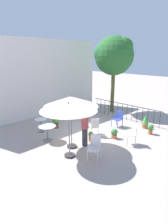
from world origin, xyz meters
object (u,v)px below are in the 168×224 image
object	(u,v)px
cafe_table_0	(47,130)
potted_plant_3	(56,122)
potted_plant_0	(150,129)
patio_umbrella_0	(69,108)
standing_person	(85,127)
patio_chair_0	(132,134)
potted_plant_1	(114,133)
potted_plant_4	(145,121)
patio_chair_1	(118,118)
patio_chair_2	(94,125)
shade_tree	(114,56)
patio_umbrella_1	(71,102)
cafe_table_1	(41,123)
potted_plant_2	(91,136)
patio_chair_3	(95,146)

from	to	relation	value
cafe_table_0	potted_plant_3	distance (m)	1.75
potted_plant_0	patio_umbrella_0	bearing A→B (deg)	164.89
potted_plant_3	standing_person	bearing A→B (deg)	-98.97
patio_chair_0	patio_umbrella_0	bearing A→B (deg)	157.05
potted_plant_1	potted_plant_4	bearing A→B (deg)	-9.12
patio_chair_1	potted_plant_1	size ratio (longest dim) A/B	1.82
patio_chair_1	patio_umbrella_0	bearing A→B (deg)	-171.44
potted_plant_1	standing_person	distance (m)	1.79
patio_chair_2	potted_plant_1	xyz separation A→B (m)	(0.41, -0.98, -0.26)
potted_plant_0	potted_plant_3	bearing A→B (deg)	124.90
shade_tree	patio_chair_0	size ratio (longest dim) A/B	5.85
potted_plant_0	potted_plant_1	world-z (taller)	potted_plant_0
shade_tree	potted_plant_4	size ratio (longest dim) A/B	6.67
patio_chair_1	standing_person	xyz separation A→B (m)	(-3.11, -0.38, 0.36)
patio_umbrella_1	potted_plant_0	bearing A→B (deg)	-24.57
potted_plant_0	standing_person	bearing A→B (deg)	156.31
cafe_table_1	potted_plant_3	bearing A→B (deg)	-5.07
shade_tree	patio_umbrella_1	bearing A→B (deg)	-159.19
cafe_table_0	potted_plant_0	bearing A→B (deg)	-36.17
potted_plant_2	potted_plant_3	xyz separation A→B (m)	(-0.11, 2.60, 0.05)
shade_tree	cafe_table_1	bearing A→B (deg)	177.37
shade_tree	standing_person	xyz separation A→B (m)	(-5.42, -2.57, -3.06)
patio_umbrella_1	shade_tree	bearing A→B (deg)	20.81
patio_chair_3	cafe_table_0	bearing A→B (deg)	98.11
patio_chair_2	potted_plant_0	xyz separation A→B (m)	(2.20, -2.00, -0.23)
potted_plant_0	potted_plant_3	xyz separation A→B (m)	(-2.96, 4.24, 0.01)
potted_plant_3	potted_plant_4	distance (m)	5.08
cafe_table_0	patio_chair_2	bearing A→B (deg)	-28.59
patio_umbrella_0	standing_person	size ratio (longest dim) A/B	1.33
patio_umbrella_1	potted_plant_4	size ratio (longest dim) A/B	3.04
cafe_table_0	standing_person	xyz separation A→B (m)	(0.90, -1.65, 0.37)
potted_plant_0	standing_person	world-z (taller)	standing_person
patio_umbrella_1	potted_plant_3	xyz separation A→B (m)	(0.97, 2.45, -1.80)
patio_chair_1	potted_plant_0	size ratio (longest dim) A/B	1.73
cafe_table_1	potted_plant_0	distance (m)	5.82
cafe_table_0	patio_chair_1	distance (m)	4.21
cafe_table_0	patio_chair_1	world-z (taller)	patio_chair_1
patio_umbrella_1	patio_chair_3	size ratio (longest dim) A/B	2.50
potted_plant_4	standing_person	xyz separation A→B (m)	(-4.01, 0.86, 0.49)
patio_chair_1	potted_plant_2	distance (m)	2.59
patio_umbrella_0	potted_plant_2	size ratio (longest dim) A/B	4.68
patio_chair_0	patio_chair_2	world-z (taller)	patio_chair_2
cafe_table_1	potted_plant_2	distance (m)	2.89
cafe_table_0	patio_chair_0	xyz separation A→B (m)	(2.52, -3.09, 0.01)
patio_chair_3	standing_person	distance (m)	1.24
patio_chair_1	patio_chair_0	bearing A→B (deg)	-129.45
patio_umbrella_0	potted_plant_3	world-z (taller)	patio_umbrella_0
cafe_table_0	patio_umbrella_0	bearing A→B (deg)	-97.32
cafe_table_0	cafe_table_1	bearing A→B (deg)	70.98
patio_umbrella_0	patio_umbrella_1	world-z (taller)	patio_umbrella_1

